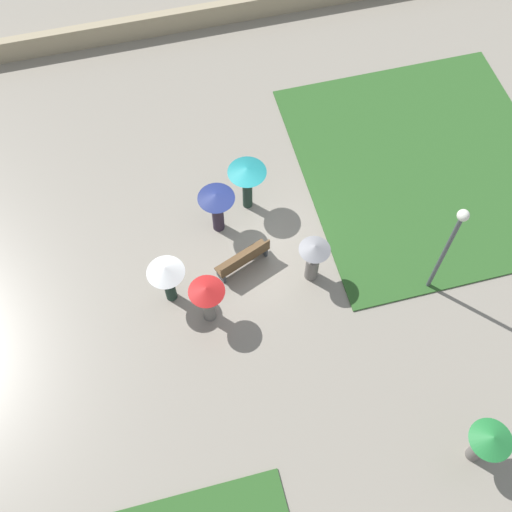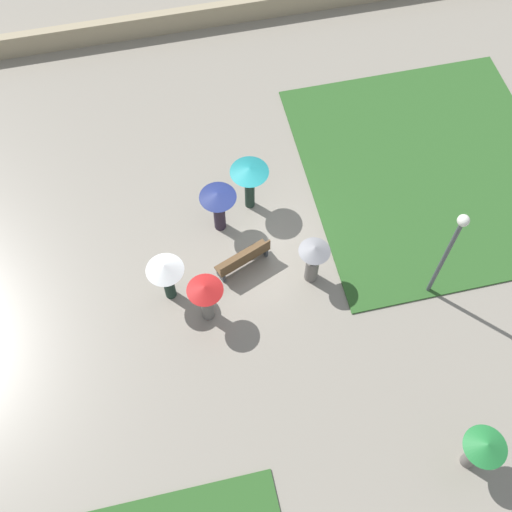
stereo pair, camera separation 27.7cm
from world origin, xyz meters
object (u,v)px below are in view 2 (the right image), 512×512
object	(u,v)px
lamp_post	(450,246)
crowd_person_teal	(249,177)
park_bench	(244,259)
crowd_person_navy	(218,203)
lone_walker_far_path	(482,449)
crowd_person_white	(166,272)
crowd_person_grey	(313,259)
crowd_person_red	(206,296)

from	to	relation	value
lamp_post	crowd_person_teal	bearing A→B (deg)	-42.97
park_bench	lamp_post	world-z (taller)	lamp_post
crowd_person_navy	park_bench	bearing A→B (deg)	-143.49
park_bench	lone_walker_far_path	xyz separation A→B (m)	(-4.44, 6.94, 0.83)
crowd_person_white	crowd_person_navy	world-z (taller)	crowd_person_white
crowd_person_grey	lone_walker_far_path	world-z (taller)	lone_walker_far_path
crowd_person_red	crowd_person_navy	world-z (taller)	crowd_person_navy
lamp_post	crowd_person_red	xyz separation A→B (m)	(6.53, -0.66, -1.40)
park_bench	crowd_person_red	world-z (taller)	crowd_person_red
crowd_person_white	lone_walker_far_path	xyz separation A→B (m)	(-6.74, 6.49, -0.08)
park_bench	lamp_post	xyz separation A→B (m)	(-5.19, 2.00, 2.12)
crowd_person_teal	crowd_person_red	world-z (taller)	crowd_person_teal
crowd_person_teal	lone_walker_far_path	world-z (taller)	crowd_person_teal
crowd_person_navy	lone_walker_far_path	world-z (taller)	lone_walker_far_path
lamp_post	crowd_person_red	bearing A→B (deg)	-5.81
lamp_post	crowd_person_white	size ratio (longest dim) A/B	2.21
park_bench	crowd_person_navy	world-z (taller)	crowd_person_navy
crowd_person_grey	crowd_person_navy	world-z (taller)	crowd_person_navy
lone_walker_far_path	crowd_person_red	bearing A→B (deg)	-134.53
park_bench	crowd_person_teal	bearing A→B (deg)	-128.49
lamp_post	crowd_person_teal	xyz separation A→B (m)	(4.51, -4.20, -1.14)
crowd_person_grey	lamp_post	bearing A→B (deg)	15.91
crowd_person_navy	lone_walker_far_path	bearing A→B (deg)	-128.46
park_bench	crowd_person_red	distance (m)	2.03
crowd_person_teal	crowd_person_white	distance (m)	3.99
lamp_post	crowd_person_white	bearing A→B (deg)	-11.71
crowd_person_grey	crowd_person_navy	bearing A→B (deg)	170.08
crowd_person_white	lamp_post	bearing A→B (deg)	-45.54
crowd_person_teal	crowd_person_grey	size ratio (longest dim) A/B	1.09
crowd_person_red	crowd_person_grey	xyz separation A→B (m)	(-3.23, -0.55, -0.09)
crowd_person_grey	crowd_person_white	bearing A→B (deg)	-148.61
crowd_person_teal	crowd_person_white	world-z (taller)	crowd_person_teal
lamp_post	lone_walker_far_path	distance (m)	5.16
crowd_person_red	crowd_person_navy	size ratio (longest dim) A/B	1.00
crowd_person_teal	park_bench	bearing A→B (deg)	103.55
crowd_person_teal	crowd_person_navy	xyz separation A→B (m)	(1.09, 0.61, -0.19)
crowd_person_red	lone_walker_far_path	distance (m)	8.05
crowd_person_white	crowd_person_red	bearing A→B (deg)	-76.51
crowd_person_teal	crowd_person_grey	bearing A→B (deg)	142.72
lamp_post	crowd_person_teal	size ratio (longest dim) A/B	2.08
lamp_post	crowd_person_teal	distance (m)	6.27
lamp_post	crowd_person_navy	xyz separation A→B (m)	(5.60, -3.60, -1.33)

